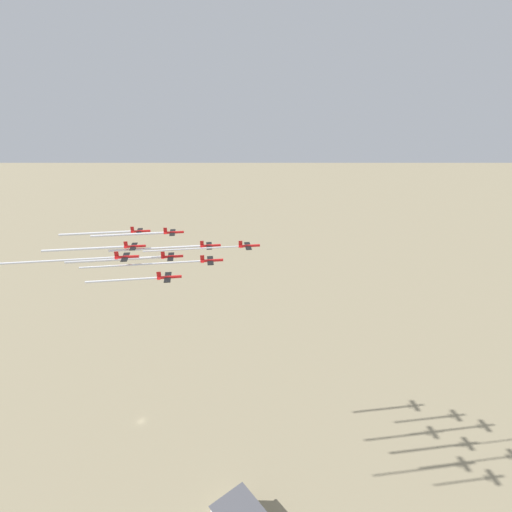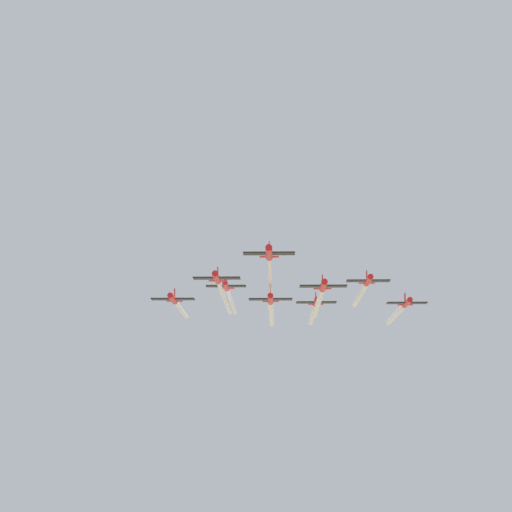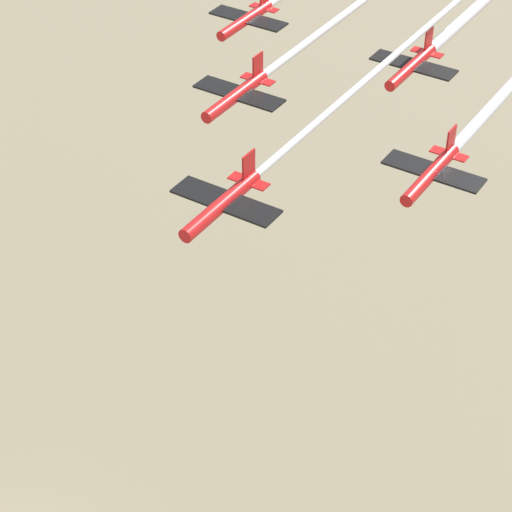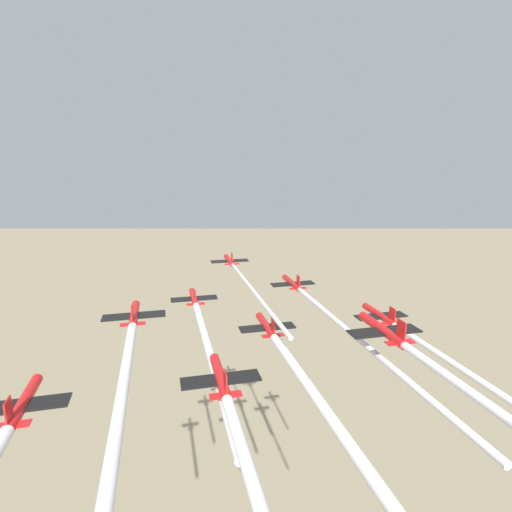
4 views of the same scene
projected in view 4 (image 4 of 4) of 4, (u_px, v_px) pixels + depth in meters
name	position (u px, v px, depth m)	size (l,w,h in m)	color
jet_0	(230.00, 261.00, 103.45)	(9.71, 9.91, 3.48)	red
jet_1	(194.00, 298.00, 84.07)	(9.71, 9.91, 3.48)	red
jet_2	(292.00, 283.00, 88.73)	(9.71, 9.91, 3.48)	red
jet_3	(134.00, 315.00, 63.11)	(9.71, 9.91, 3.48)	red
jet_4	(267.00, 326.00, 69.01)	(9.71, 9.91, 3.48)	red
jet_5	(380.00, 315.00, 74.02)	(9.71, 9.91, 3.48)	red
jet_6	(23.00, 404.00, 43.54)	(9.71, 9.91, 3.48)	red
jet_7	(220.00, 378.00, 48.53)	(9.71, 9.91, 3.48)	red
jet_8	(383.00, 330.00, 52.70)	(9.71, 9.91, 3.48)	red
smoke_trail_0	(254.00, 291.00, 77.48)	(23.75, 39.18, 0.70)	white
smoke_trail_1	(210.00, 355.00, 58.35)	(23.93, 39.01, 1.22)	white
smoke_trail_2	(360.00, 341.00, 59.20)	(27.75, 45.73, 0.87)	white
smoke_trail_3	(122.00, 393.00, 41.25)	(19.78, 32.03, 1.24)	white
smoke_trail_4	(330.00, 417.00, 43.82)	(23.48, 38.12, 1.36)	white
smoke_trail_5	(454.00, 364.00, 55.57)	(15.83, 25.70, 0.92)	white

